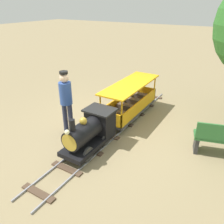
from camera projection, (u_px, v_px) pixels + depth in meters
The scene contains 5 objects.
ground_plane at pixel (112, 131), 5.96m from camera, with size 60.00×60.00×0.00m, color #8C7A56.
track at pixel (114, 128), 6.06m from camera, with size 0.72×6.05×0.04m.
locomotive at pixel (91, 130), 5.06m from camera, with size 0.68×1.45×0.98m.
passenger_car at pixel (130, 103), 6.57m from camera, with size 0.78×2.35×0.97m.
conductor_person at pixel (66, 98), 5.52m from camera, with size 0.30×0.30×1.62m.
Camera 1 is at (-2.66, 4.39, 3.08)m, focal length 36.38 mm.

